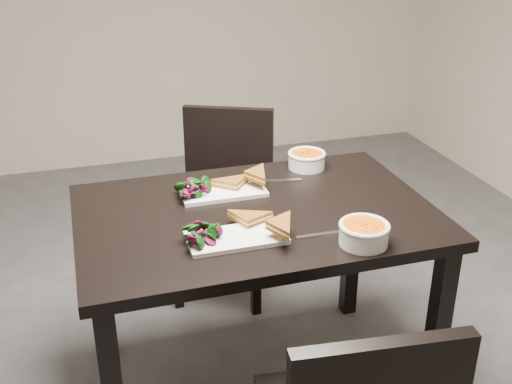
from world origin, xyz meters
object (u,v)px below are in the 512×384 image
Objects in this scene: soup_bowl_far at (307,159)px; chair_far at (225,190)px; plate_near at (236,238)px; soup_bowl_near at (364,232)px; table at (256,236)px; plate_far at (223,192)px.

chair_far is at bearing 116.33° from soup_bowl_far.
soup_bowl_near is at bearing -20.26° from plate_near.
chair_far reaches higher than plate_near.
chair_far reaches higher than soup_bowl_far.
soup_bowl_near is (0.25, -0.31, 0.14)m from table.
soup_bowl_near reaches higher than plate_near.
soup_bowl_near is 0.58m from plate_far.
table is 7.71× the size of soup_bowl_near.
soup_bowl_near is (0.36, -0.13, 0.03)m from plate_near.
table is 3.97× the size of plate_far.
plate_far is at bearing -159.69° from soup_bowl_far.
soup_bowl_near is 0.51× the size of plate_far.
soup_bowl_near is 1.05× the size of soup_bowl_far.
table is at bearing -66.11° from plate_far.
chair_far is 2.81× the size of plate_far.
plate_far is at bearing 124.02° from soup_bowl_near.
plate_near reaches higher than table.
plate_near is 0.34m from plate_far.
soup_bowl_near reaches higher than soup_bowl_far.
chair_far reaches higher than table.
soup_bowl_far reaches higher than plate_far.
soup_bowl_far reaches higher than plate_near.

